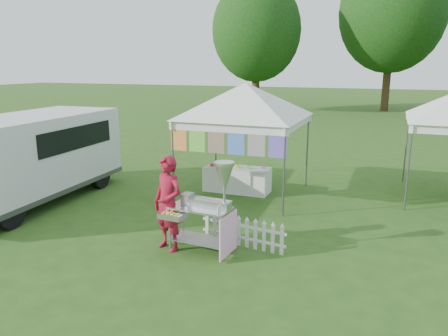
% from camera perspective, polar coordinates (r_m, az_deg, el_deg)
% --- Properties ---
extents(ground, '(120.00, 120.00, 0.00)m').
position_cam_1_polar(ground, '(8.95, -4.56, -9.38)').
color(ground, '#2B4F16').
rests_on(ground, ground).
extents(canopy_main, '(4.24, 4.24, 3.45)m').
position_cam_1_polar(canopy_main, '(11.51, 2.82, 11.04)').
color(canopy_main, '#59595E').
rests_on(canopy_main, ground).
extents(tree_left, '(6.40, 6.40, 9.53)m').
position_cam_1_polar(tree_left, '(32.95, 4.27, 17.51)').
color(tree_left, '#3B2915').
rests_on(tree_left, ground).
extents(tree_mid, '(7.60, 7.60, 11.52)m').
position_cam_1_polar(tree_mid, '(35.62, 21.13, 18.49)').
color(tree_mid, '#3B2915').
rests_on(tree_mid, ground).
extents(donut_cart, '(1.33, 0.83, 1.77)m').
position_cam_1_polar(donut_cart, '(7.99, -2.02, -4.20)').
color(donut_cart, gray).
rests_on(donut_cart, ground).
extents(vendor, '(0.76, 0.62, 1.81)m').
position_cam_1_polar(vendor, '(8.30, -7.32, -4.63)').
color(vendor, maroon).
rests_on(vendor, ground).
extents(cargo_van, '(2.37, 5.40, 2.20)m').
position_cam_1_polar(cargo_van, '(12.16, -23.84, 1.48)').
color(cargo_van, silver).
rests_on(cargo_van, ground).
extents(picket_fence, '(1.78, 0.28, 0.56)m').
position_cam_1_polar(picket_fence, '(8.54, 2.46, -8.42)').
color(picket_fence, silver).
rests_on(picket_fence, ground).
extents(display_table, '(1.80, 0.70, 0.69)m').
position_cam_1_polar(display_table, '(12.12, 1.71, -1.51)').
color(display_table, white).
rests_on(display_table, ground).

